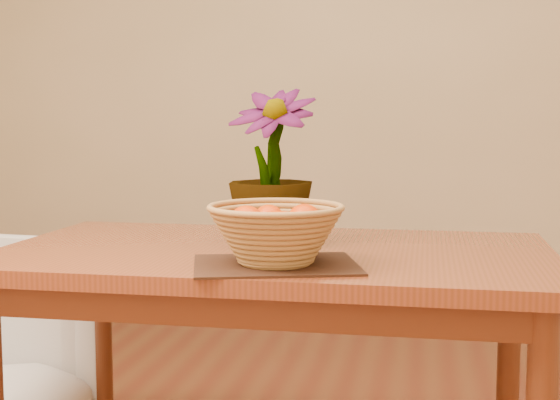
# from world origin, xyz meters

# --- Properties ---
(wall_back) EXTENTS (4.00, 0.02, 2.70)m
(wall_back) POSITION_xyz_m (0.00, 2.25, 1.35)
(wall_back) COLOR beige
(wall_back) RESTS_ON floor
(table) EXTENTS (1.40, 0.80, 0.75)m
(table) POSITION_xyz_m (0.00, 0.30, 0.66)
(table) COLOR maroon
(table) RESTS_ON floor
(placemat) EXTENTS (0.43, 0.37, 0.01)m
(placemat) POSITION_xyz_m (0.05, 0.07, 0.75)
(placemat) COLOR #311C12
(placemat) RESTS_ON table
(wicker_basket) EXTENTS (0.31, 0.31, 0.13)m
(wicker_basket) POSITION_xyz_m (0.05, 0.07, 0.82)
(wicker_basket) COLOR tan
(wicker_basket) RESTS_ON placemat
(orange_pile) EXTENTS (0.20, 0.20, 0.08)m
(orange_pile) POSITION_xyz_m (0.05, 0.07, 0.85)
(orange_pile) COLOR #F43103
(orange_pile) RESTS_ON wicker_basket
(potted_plant) EXTENTS (0.26, 0.26, 0.41)m
(potted_plant) POSITION_xyz_m (-0.02, 0.36, 0.96)
(potted_plant) COLOR #144012
(potted_plant) RESTS_ON table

